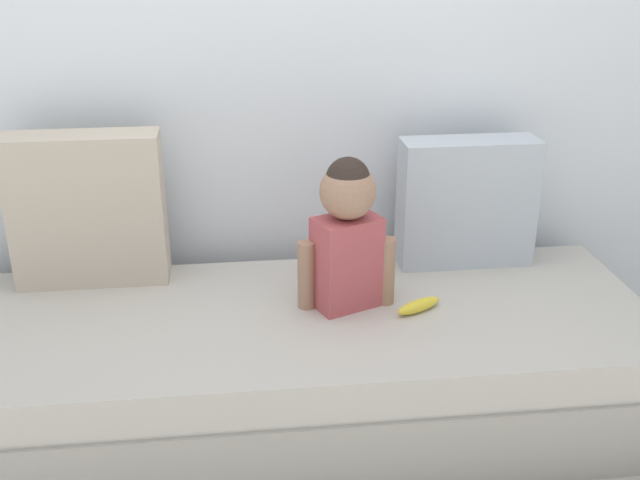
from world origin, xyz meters
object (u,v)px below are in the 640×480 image
at_px(couch, 293,366).
at_px(throw_pillow_left, 88,209).
at_px(throw_pillow_right, 466,202).
at_px(banana, 419,306).
at_px(toddler, 347,230).

height_order(couch, throw_pillow_left, throw_pillow_left).
relative_size(throw_pillow_left, throw_pillow_right, 1.08).
distance_m(throw_pillow_left, banana, 1.15).
xyz_separation_m(couch, throw_pillow_right, (0.66, 0.33, 0.42)).
relative_size(throw_pillow_left, toddler, 1.04).
xyz_separation_m(throw_pillow_right, banana, (-0.25, -0.37, -0.21)).
relative_size(throw_pillow_left, banana, 3.05).
relative_size(couch, toddler, 4.80).
bearing_deg(throw_pillow_right, banana, -124.53).
distance_m(couch, toddler, 0.49).
bearing_deg(throw_pillow_right, throw_pillow_left, 180.00).
distance_m(couch, banana, 0.46).
height_order(couch, throw_pillow_right, throw_pillow_right).
bearing_deg(toddler, couch, -167.13).
relative_size(throw_pillow_right, banana, 2.83).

